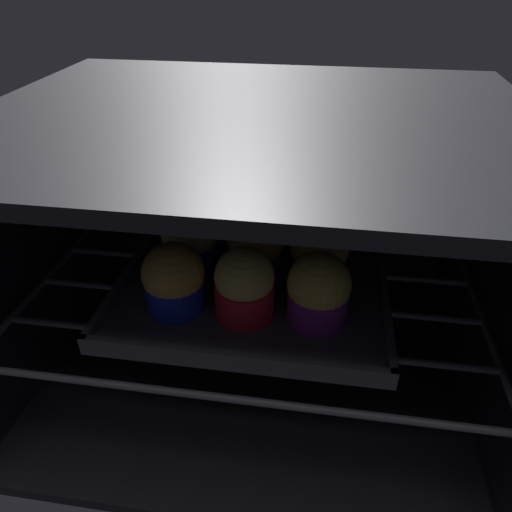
{
  "coord_description": "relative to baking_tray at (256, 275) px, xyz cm",
  "views": [
    {
      "loc": [
        7.52,
        -27.16,
        49.78
      ],
      "look_at": [
        0.0,
        22.04,
        17.59
      ],
      "focal_mm": 33.61,
      "sensor_mm": 36.0,
      "label": 1
    }
  ],
  "objects": [
    {
      "name": "oven_cavity",
      "position": [
        0.0,
        4.2,
        2.32
      ],
      "size": [
        59.0,
        47.0,
        37.0
      ],
      "color": "black",
      "rests_on": "ground"
    },
    {
      "name": "oven_rack",
      "position": [
        0.0,
        -0.04,
        -1.08
      ],
      "size": [
        54.8,
        42.0,
        0.8
      ],
      "color": "#51515B",
      "rests_on": "oven_cavity"
    },
    {
      "name": "baking_tray",
      "position": [
        0.0,
        0.0,
        0.0
      ],
      "size": [
        32.06,
        32.06,
        2.2
      ],
      "color": "#4C4C51",
      "rests_on": "oven_rack"
    },
    {
      "name": "muffin_row0_col0",
      "position": [
        -7.87,
        -8.26,
        4.34
      ],
      "size": [
        6.93,
        6.93,
        8.14
      ],
      "color": "#1928B7",
      "rests_on": "baking_tray"
    },
    {
      "name": "muffin_row0_col1",
      "position": [
        0.29,
        -8.24,
        4.4
      ],
      "size": [
        6.56,
        6.56,
        8.31
      ],
      "color": "red",
      "rests_on": "baking_tray"
    },
    {
      "name": "muffin_row0_col2",
      "position": [
        7.95,
        -7.85,
        4.27
      ],
      "size": [
        6.86,
        6.86,
        8.11
      ],
      "color": "#7A238C",
      "rests_on": "baking_tray"
    },
    {
      "name": "muffin_row1_col0",
      "position": [
        -8.24,
        -0.29,
        4.54
      ],
      "size": [
        6.99,
        6.99,
        8.54
      ],
      "color": "#1928B7",
      "rests_on": "baking_tray"
    },
    {
      "name": "muffin_row1_col1",
      "position": [
        -0.32,
        0.01,
        4.62
      ],
      "size": [
        7.21,
        7.21,
        8.68
      ],
      "color": "#7A238C",
      "rests_on": "baking_tray"
    },
    {
      "name": "muffin_row1_col2",
      "position": [
        7.7,
        -0.12,
        4.31
      ],
      "size": [
        7.13,
        7.13,
        8.21
      ],
      "color": "#1928B7",
      "rests_on": "baking_tray"
    },
    {
      "name": "muffin_row2_col0",
      "position": [
        -7.72,
        8.43,
        4.23
      ],
      "size": [
        6.97,
        6.97,
        8.07
      ],
      "color": "#0C8C84",
      "rests_on": "baking_tray"
    },
    {
      "name": "muffin_row2_col1",
      "position": [
        -0.34,
        7.78,
        4.72
      ],
      "size": [
        6.92,
        6.92,
        8.81
      ],
      "color": "red",
      "rests_on": "baking_tray"
    },
    {
      "name": "muffin_row2_col2",
      "position": [
        7.98,
        8.09,
        4.17
      ],
      "size": [
        6.56,
        6.56,
        7.84
      ],
      "color": "red",
      "rests_on": "baking_tray"
    }
  ]
}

